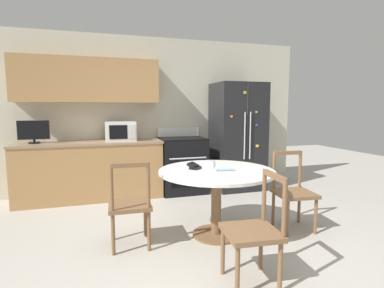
{
  "coord_description": "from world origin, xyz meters",
  "views": [
    {
      "loc": [
        -0.96,
        -2.55,
        1.42
      ],
      "look_at": [
        0.17,
        1.15,
        0.95
      ],
      "focal_mm": 28.0,
      "sensor_mm": 36.0,
      "label": 1
    }
  ],
  "objects_px": {
    "refrigerator": "(237,136)",
    "candle_glass": "(212,166)",
    "dining_chair_left": "(130,205)",
    "dining_chair_near": "(254,231)",
    "microwave": "(120,131)",
    "wallet": "(194,166)",
    "dining_chair_right": "(293,192)",
    "oven_range": "(182,164)",
    "countertop_tv": "(34,131)"
  },
  "relations": [
    {
      "from": "countertop_tv",
      "to": "dining_chair_near",
      "type": "distance_m",
      "value": 3.55
    },
    {
      "from": "dining_chair_right",
      "to": "microwave",
      "type": "bearing_deg",
      "value": -40.64
    },
    {
      "from": "countertop_tv",
      "to": "oven_range",
      "type": "bearing_deg",
      "value": -0.83
    },
    {
      "from": "refrigerator",
      "to": "wallet",
      "type": "bearing_deg",
      "value": -128.38
    },
    {
      "from": "dining_chair_near",
      "to": "candle_glass",
      "type": "height_order",
      "value": "dining_chair_near"
    },
    {
      "from": "candle_glass",
      "to": "wallet",
      "type": "xyz_separation_m",
      "value": [
        -0.19,
        0.06,
        -0.01
      ]
    },
    {
      "from": "microwave",
      "to": "wallet",
      "type": "relative_size",
      "value": 2.66
    },
    {
      "from": "oven_range",
      "to": "microwave",
      "type": "bearing_deg",
      "value": 177.85
    },
    {
      "from": "dining_chair_left",
      "to": "candle_glass",
      "type": "relative_size",
      "value": 10.19
    },
    {
      "from": "microwave",
      "to": "dining_chair_right",
      "type": "distance_m",
      "value": 2.74
    },
    {
      "from": "dining_chair_right",
      "to": "dining_chair_left",
      "type": "distance_m",
      "value": 1.87
    },
    {
      "from": "dining_chair_left",
      "to": "candle_glass",
      "type": "xyz_separation_m",
      "value": [
        0.91,
        0.06,
        0.35
      ]
    },
    {
      "from": "refrigerator",
      "to": "microwave",
      "type": "distance_m",
      "value": 2.0
    },
    {
      "from": "microwave",
      "to": "wallet",
      "type": "height_order",
      "value": "microwave"
    },
    {
      "from": "dining_chair_left",
      "to": "dining_chair_near",
      "type": "relative_size",
      "value": 1.0
    },
    {
      "from": "dining_chair_right",
      "to": "dining_chair_near",
      "type": "xyz_separation_m",
      "value": [
        -0.98,
        -0.86,
        0.0
      ]
    },
    {
      "from": "countertop_tv",
      "to": "refrigerator",
      "type": "bearing_deg",
      "value": -1.35
    },
    {
      "from": "refrigerator",
      "to": "candle_glass",
      "type": "height_order",
      "value": "refrigerator"
    },
    {
      "from": "dining_chair_right",
      "to": "dining_chair_near",
      "type": "distance_m",
      "value": 1.3
    },
    {
      "from": "microwave",
      "to": "dining_chair_right",
      "type": "height_order",
      "value": "microwave"
    },
    {
      "from": "dining_chair_near",
      "to": "wallet",
      "type": "bearing_deg",
      "value": 14.47
    },
    {
      "from": "microwave",
      "to": "dining_chair_right",
      "type": "xyz_separation_m",
      "value": [
        1.83,
        -1.94,
        -0.62
      ]
    },
    {
      "from": "dining_chair_near",
      "to": "dining_chair_right",
      "type": "bearing_deg",
      "value": -43.48
    },
    {
      "from": "oven_range",
      "to": "candle_glass",
      "type": "distance_m",
      "value": 1.79
    },
    {
      "from": "oven_range",
      "to": "dining_chair_left",
      "type": "xyz_separation_m",
      "value": [
        -1.04,
        -1.82,
        -0.03
      ]
    },
    {
      "from": "oven_range",
      "to": "wallet",
      "type": "height_order",
      "value": "oven_range"
    },
    {
      "from": "microwave",
      "to": "wallet",
      "type": "xyz_separation_m",
      "value": [
        0.68,
        -1.74,
        -0.28
      ]
    },
    {
      "from": "microwave",
      "to": "wallet",
      "type": "distance_m",
      "value": 1.89
    },
    {
      "from": "dining_chair_right",
      "to": "candle_glass",
      "type": "distance_m",
      "value": 1.03
    },
    {
      "from": "microwave",
      "to": "candle_glass",
      "type": "relative_size",
      "value": 5.25
    },
    {
      "from": "refrigerator",
      "to": "microwave",
      "type": "height_order",
      "value": "refrigerator"
    },
    {
      "from": "refrigerator",
      "to": "dining_chair_near",
      "type": "xyz_separation_m",
      "value": [
        -1.14,
        -2.72,
        -0.49
      ]
    },
    {
      "from": "refrigerator",
      "to": "wallet",
      "type": "height_order",
      "value": "refrigerator"
    },
    {
      "from": "candle_glass",
      "to": "wallet",
      "type": "relative_size",
      "value": 0.51
    },
    {
      "from": "refrigerator",
      "to": "wallet",
      "type": "distance_m",
      "value": 2.12
    },
    {
      "from": "refrigerator",
      "to": "dining_chair_right",
      "type": "bearing_deg",
      "value": -94.99
    },
    {
      "from": "oven_range",
      "to": "microwave",
      "type": "distance_m",
      "value": 1.16
    },
    {
      "from": "countertop_tv",
      "to": "wallet",
      "type": "bearing_deg",
      "value": -42.13
    },
    {
      "from": "countertop_tv",
      "to": "wallet",
      "type": "distance_m",
      "value": 2.6
    },
    {
      "from": "wallet",
      "to": "countertop_tv",
      "type": "bearing_deg",
      "value": 137.87
    },
    {
      "from": "refrigerator",
      "to": "dining_chair_near",
      "type": "bearing_deg",
      "value": -112.75
    },
    {
      "from": "microwave",
      "to": "candle_glass",
      "type": "distance_m",
      "value": 2.01
    },
    {
      "from": "microwave",
      "to": "dining_chair_left",
      "type": "relative_size",
      "value": 0.52
    },
    {
      "from": "microwave",
      "to": "dining_chair_left",
      "type": "height_order",
      "value": "microwave"
    },
    {
      "from": "countertop_tv",
      "to": "wallet",
      "type": "height_order",
      "value": "countertop_tv"
    },
    {
      "from": "microwave",
      "to": "dining_chair_near",
      "type": "relative_size",
      "value": 0.52
    },
    {
      "from": "dining_chair_left",
      "to": "dining_chair_near",
      "type": "xyz_separation_m",
      "value": [
        0.89,
        -0.94,
        0.0
      ]
    },
    {
      "from": "oven_range",
      "to": "dining_chair_left",
      "type": "distance_m",
      "value": 2.1
    },
    {
      "from": "wallet",
      "to": "candle_glass",
      "type": "bearing_deg",
      "value": -17.63
    },
    {
      "from": "wallet",
      "to": "dining_chair_near",
      "type": "bearing_deg",
      "value": -80.68
    }
  ]
}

